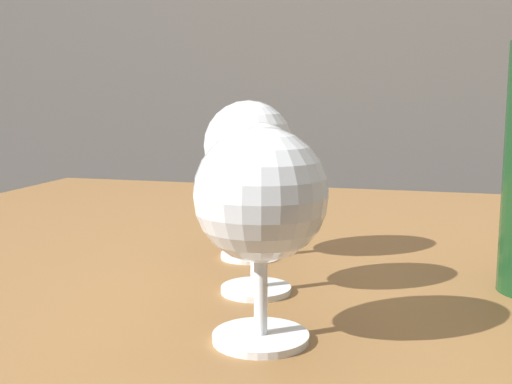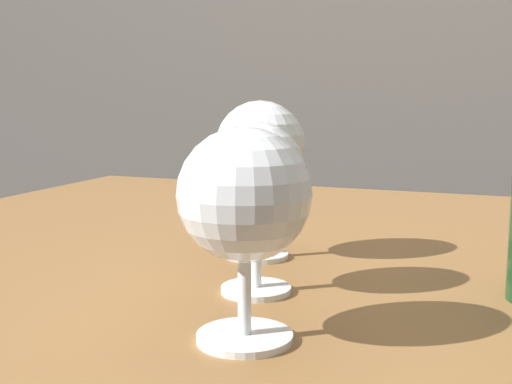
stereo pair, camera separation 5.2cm
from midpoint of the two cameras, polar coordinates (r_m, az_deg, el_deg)
name	(u,v)px [view 1 (the left image)]	position (r m, az deg, el deg)	size (l,w,h in m)	color
dining_table	(344,333)	(0.74, 5.84, -12.44)	(1.19, 0.83, 0.75)	brown
wine_glass_port	(261,200)	(0.41, -3.17, -0.76)	(0.09, 0.09, 0.14)	white
wine_glass_rose	(256,174)	(0.51, -2.87, 1.56)	(0.08, 0.08, 0.14)	white
wine_glass_amber	(249,149)	(0.63, -3.03, 3.86)	(0.09, 0.09, 0.16)	white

